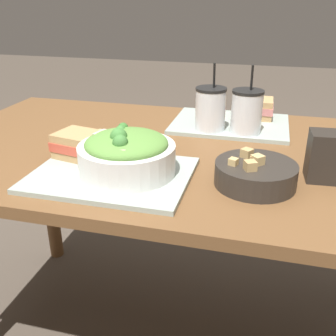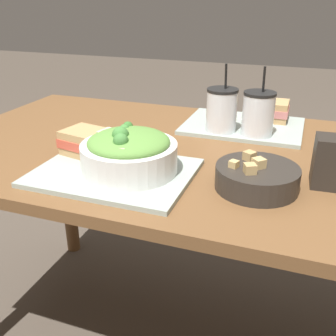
# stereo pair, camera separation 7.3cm
# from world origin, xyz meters

# --- Properties ---
(dining_table) EXTENTS (1.42, 0.83, 0.75)m
(dining_table) POSITION_xyz_m (0.00, 0.00, 0.65)
(dining_table) COLOR brown
(dining_table) RESTS_ON ground_plane
(tray_near) EXTENTS (0.37, 0.28, 0.01)m
(tray_near) POSITION_xyz_m (-0.09, -0.23, 0.75)
(tray_near) COLOR #99A89E
(tray_near) RESTS_ON dining_table
(tray_far) EXTENTS (0.37, 0.28, 0.01)m
(tray_far) POSITION_xyz_m (0.14, 0.24, 0.75)
(tray_far) COLOR #99A89E
(tray_far) RESTS_ON dining_table
(salad_bowl) EXTENTS (0.23, 0.23, 0.12)m
(salad_bowl) POSITION_xyz_m (-0.05, -0.22, 0.81)
(salad_bowl) COLOR white
(salad_bowl) RESTS_ON tray_near
(soup_bowl) EXTENTS (0.19, 0.19, 0.07)m
(soup_bowl) POSITION_xyz_m (0.24, -0.18, 0.78)
(soup_bowl) COLOR #2D2823
(soup_bowl) RESTS_ON dining_table
(sandwich_near) EXTENTS (0.14, 0.12, 0.06)m
(sandwich_near) POSITION_xyz_m (-0.20, -0.15, 0.79)
(sandwich_near) COLOR tan
(sandwich_near) RESTS_ON tray_near
(baguette_near) EXTENTS (0.12, 0.10, 0.06)m
(baguette_near) POSITION_xyz_m (-0.13, -0.12, 0.79)
(baguette_near) COLOR #DBBC84
(baguette_near) RESTS_ON tray_near
(sandwich_far) EXTENTS (0.13, 0.10, 0.06)m
(sandwich_far) POSITION_xyz_m (0.21, 0.32, 0.79)
(sandwich_far) COLOR tan
(sandwich_far) RESTS_ON tray_far
(baguette_far) EXTENTS (0.08, 0.06, 0.06)m
(baguette_far) POSITION_xyz_m (0.18, 0.35, 0.79)
(baguette_far) COLOR #DBBC84
(baguette_far) RESTS_ON tray_far
(drink_cup_dark) EXTENTS (0.09, 0.09, 0.20)m
(drink_cup_dark) POSITION_xyz_m (0.09, 0.15, 0.82)
(drink_cup_dark) COLOR silver
(drink_cup_dark) RESTS_ON tray_far
(drink_cup_red) EXTENTS (0.09, 0.09, 0.20)m
(drink_cup_red) POSITION_xyz_m (0.20, 0.15, 0.82)
(drink_cup_red) COLOR silver
(drink_cup_red) RESTS_ON tray_far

